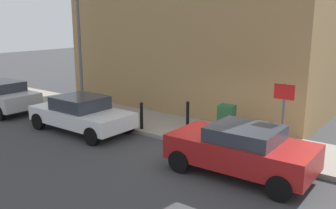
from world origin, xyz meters
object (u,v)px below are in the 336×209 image
Objects in this scene: street_sign at (283,110)px; lamppost at (79,40)px; car_red at (241,149)px; bollard_near_cabinet at (188,114)px; bollard_far_kerb at (142,115)px; car_white at (81,113)px; utility_cabinet at (226,122)px.

street_sign is 10.06m from lamppost.
bollard_near_cabinet is at bearing -36.34° from car_red.
car_white is at bearing 122.01° from bollard_far_kerb.
car_red is 3.83× the size of bollard_far_kerb.
bollard_far_kerb is (-1.08, 3.01, 0.02)m from utility_cabinet.
bollard_far_kerb is (1.28, 4.72, -0.04)m from car_red.
lamppost is at bearing -14.46° from car_red.
car_red is 0.70× the size of lamppost.
utility_cabinet is at bearing -89.37° from lamppost.
car_red is at bearing -105.11° from bollard_far_kerb.
bollard_near_cabinet is 1.75m from bollard_far_kerb.
car_red is 9.88m from lamppost.
car_white is 3.67× the size of utility_cabinet.
street_sign reaches higher than car_red.
car_red is 1.75m from street_sign.
utility_cabinet reaches higher than bollard_far_kerb.
utility_cabinet is 3.20m from bollard_far_kerb.
street_sign reaches higher than bollard_far_kerb.
bollard_far_kerb is at bearing 90.94° from street_sign.
lamppost reaches higher than bollard_far_kerb.
utility_cabinet is 8.00m from lamppost.
lamppost is at bearing 77.67° from bollard_far_kerb.
car_red is 4.89m from bollard_far_kerb.
utility_cabinet is at bearing -54.62° from car_red.
car_white is (0.04, 6.70, -0.04)m from car_red.
lamppost reaches higher than car_white.
car_red is 2.91m from utility_cabinet.
bollard_far_kerb is at bearing -147.66° from car_white.
lamppost is (2.23, 2.57, 2.60)m from car_white.
car_red reaches higher than utility_cabinet.
car_white is at bearing -130.90° from lamppost.
car_red is 4.21m from bollard_near_cabinet.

